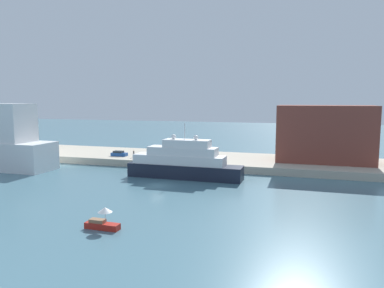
# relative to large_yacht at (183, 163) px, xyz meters

# --- Properties ---
(ground) EXTENTS (400.00, 400.00, 0.00)m
(ground) POSITION_rel_large_yacht_xyz_m (-2.54, -8.18, -3.23)
(ground) COLOR slate
(quay_dock) EXTENTS (110.00, 21.03, 1.71)m
(quay_dock) POSITION_rel_large_yacht_xyz_m (-2.54, 18.33, -2.37)
(quay_dock) COLOR #B7AD99
(quay_dock) RESTS_ON ground
(large_yacht) EXTENTS (24.32, 4.74, 11.66)m
(large_yacht) POSITION_rel_large_yacht_xyz_m (0.00, 0.00, 0.00)
(large_yacht) COLOR black
(large_yacht) RESTS_ON ground
(small_motorboat) EXTENTS (4.58, 1.82, 2.88)m
(small_motorboat) POSITION_rel_large_yacht_xyz_m (-0.00, -32.03, -2.16)
(small_motorboat) COLOR #B22319
(small_motorboat) RESTS_ON ground
(harbor_building) EXTENTS (21.81, 11.22, 13.34)m
(harbor_building) POSITION_rel_large_yacht_xyz_m (28.65, 20.05, 5.15)
(harbor_building) COLOR brown
(harbor_building) RESTS_ON quay_dock
(parked_car) EXTENTS (4.20, 1.74, 1.34)m
(parked_car) POSITION_rel_large_yacht_xyz_m (-22.27, 13.24, -0.94)
(parked_car) COLOR #1E4C99
(parked_car) RESTS_ON quay_dock
(person_figure) EXTENTS (0.36, 0.36, 1.83)m
(person_figure) POSITION_rel_large_yacht_xyz_m (-17.46, 12.12, -0.66)
(person_figure) COLOR #4C4C4C
(person_figure) RESTS_ON quay_dock
(mooring_bollard) EXTENTS (0.42, 0.42, 0.64)m
(mooring_bollard) POSITION_rel_large_yacht_xyz_m (3.29, 9.43, -1.20)
(mooring_bollard) COLOR black
(mooring_bollard) RESTS_ON quay_dock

